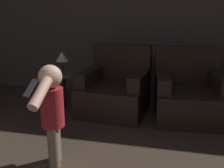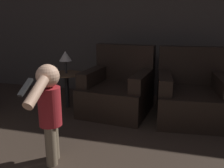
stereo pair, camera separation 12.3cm
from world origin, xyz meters
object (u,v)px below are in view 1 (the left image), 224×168
armchair_left (116,90)px  armchair_right (188,95)px  lamp (62,57)px  person_toddler (52,108)px

armchair_left → armchair_right: bearing=5.3°
armchair_left → lamp: (-0.76, -0.06, 0.45)m
person_toddler → lamp: person_toddler is taller
lamp → person_toddler: bearing=-69.9°
armchair_right → armchair_left: bearing=174.3°
person_toddler → lamp: (-0.51, 1.39, 0.22)m
armchair_left → person_toddler: same height
armchair_right → person_toddler: size_ratio=1.07×
armchair_left → armchair_right: same height
armchair_left → lamp: size_ratio=3.06×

